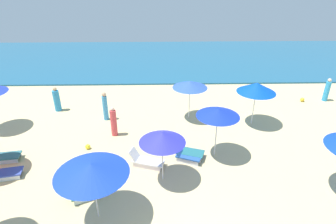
{
  "coord_description": "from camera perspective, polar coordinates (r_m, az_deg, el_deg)",
  "views": [
    {
      "loc": [
        -1.44,
        -4.44,
        7.65
      ],
      "look_at": [
        -1.1,
        8.92,
        0.96
      ],
      "focal_mm": 29.64,
      "sensor_mm": 36.0,
      "label": 1
    }
  ],
  "objects": [
    {
      "name": "beachgoer_0",
      "position": [
        14.62,
        -11.11,
        -2.08
      ],
      "size": [
        0.43,
        0.43,
        1.62
      ],
      "rotation": [
        0.0,
        0.0,
        1.12
      ],
      "color": "#D8464C",
      "rests_on": "ground_plane"
    },
    {
      "name": "lounge_chair_5_1",
      "position": [
        13.61,
        -30.82,
        -10.65
      ],
      "size": [
        1.47,
        0.85,
        0.73
      ],
      "rotation": [
        0.0,
        0.0,
        1.77
      ],
      "color": "silver",
      "rests_on": "ground_plane"
    },
    {
      "name": "lounge_chair_4_0",
      "position": [
        12.45,
        -4.55,
        -9.94
      ],
      "size": [
        1.61,
        1.0,
        0.74
      ],
      "rotation": [
        0.0,
        0.0,
        1.26
      ],
      "color": "silver",
      "rests_on": "ground_plane"
    },
    {
      "name": "lounge_chair_5_0",
      "position": [
        14.74,
        -30.96,
        -7.77
      ],
      "size": [
        1.5,
        0.81,
        0.74
      ],
      "rotation": [
        0.0,
        0.0,
        1.71
      ],
      "color": "silver",
      "rests_on": "ground_plane"
    },
    {
      "name": "beach_ball_0",
      "position": [
        20.51,
        25.89,
        2.31
      ],
      "size": [
        0.27,
        0.27,
        0.27
      ],
      "primitive_type": "sphere",
      "color": "yellow",
      "rests_on": "ground_plane"
    },
    {
      "name": "umbrella_7",
      "position": [
        9.34,
        -15.47,
        -11.19
      ],
      "size": [
        2.43,
        2.43,
        2.27
      ],
      "color": "silver",
      "rests_on": "ground_plane"
    },
    {
      "name": "ocean",
      "position": [
        28.26,
        1.54,
        11.0
      ],
      "size": [
        60.0,
        14.51,
        0.12
      ],
      "primitive_type": "cube",
      "color": "#215D80",
      "rests_on": "ground_plane"
    },
    {
      "name": "beachgoer_1",
      "position": [
        16.27,
        -12.8,
        1.11
      ],
      "size": [
        0.39,
        0.39,
        1.71
      ],
      "rotation": [
        0.0,
        0.0,
        5.83
      ],
      "color": "#4297D1",
      "rests_on": "ground_plane"
    },
    {
      "name": "umbrella_0",
      "position": [
        15.58,
        4.55,
        5.67
      ],
      "size": [
        1.97,
        1.97,
        2.3
      ],
      "color": "silver",
      "rests_on": "ground_plane"
    },
    {
      "name": "lounge_chair_8_0",
      "position": [
        12.97,
        4.21,
        -8.2
      ],
      "size": [
        1.47,
        1.03,
        0.64
      ],
      "rotation": [
        0.0,
        0.0,
        1.24
      ],
      "color": "silver",
      "rests_on": "ground_plane"
    },
    {
      "name": "lounge_chair_7_0",
      "position": [
        11.36,
        -16.58,
        -15.23
      ],
      "size": [
        1.64,
        1.23,
        0.77
      ],
      "rotation": [
        0.0,
        0.0,
        2.01
      ],
      "color": "silver",
      "rests_on": "ground_plane"
    },
    {
      "name": "beachgoer_3",
      "position": [
        18.32,
        -21.9,
        2.3
      ],
      "size": [
        0.56,
        0.56,
        1.54
      ],
      "rotation": [
        0.0,
        0.0,
        5.45
      ],
      "color": "#308EC5",
      "rests_on": "ground_plane"
    },
    {
      "name": "umbrella_4",
      "position": [
        10.66,
        -1.19,
        -5.23
      ],
      "size": [
        1.83,
        1.83,
        2.26
      ],
      "color": "silver",
      "rests_on": "ground_plane"
    },
    {
      "name": "umbrella_8",
      "position": [
        12.25,
        10.26,
        -0.09
      ],
      "size": [
        1.91,
        1.91,
        2.42
      ],
      "color": "silver",
      "rests_on": "ground_plane"
    },
    {
      "name": "umbrella_1",
      "position": [
        15.62,
        17.77,
        4.8
      ],
      "size": [
        2.09,
        2.09,
        2.46
      ],
      "color": "silver",
      "rests_on": "ground_plane"
    },
    {
      "name": "beach_ball_1",
      "position": [
        14.1,
        -16.17,
        -6.87
      ],
      "size": [
        0.24,
        0.24,
        0.24
      ],
      "primitive_type": "sphere",
      "color": "yellow",
      "rests_on": "ground_plane"
    },
    {
      "name": "lounge_chair_8_1",
      "position": [
        12.75,
        3.84,
        -8.77
      ],
      "size": [
        1.38,
        1.02,
        0.79
      ],
      "rotation": [
        0.0,
        0.0,
        1.19
      ],
      "color": "silver",
      "rests_on": "ground_plane"
    },
    {
      "name": "beachgoer_2",
      "position": [
        21.17,
        29.87,
        3.87
      ],
      "size": [
        0.46,
        0.46,
        1.56
      ],
      "rotation": [
        0.0,
        0.0,
        3.69
      ],
      "color": "#319DD8",
      "rests_on": "ground_plane"
    }
  ]
}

